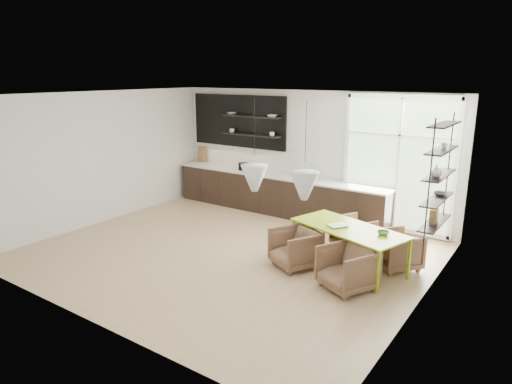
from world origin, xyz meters
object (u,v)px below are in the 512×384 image
Objects in this scene: dining_table at (348,230)px; wire_stool at (287,240)px; armchair_front_left at (295,248)px; armchair_front_right at (347,268)px; armchair_back_right at (397,250)px; armchair_back_left at (354,233)px.

dining_table is 4.77× the size of wire_stool.
dining_table is 0.96m from armchair_front_left.
armchair_front_left is 0.53m from wire_stool.
armchair_front_right reaches higher than wire_stool.
armchair_back_right is at bearing 17.30° from wire_stool.
dining_table is 3.01× the size of armchair_back_right.
armchair_back_right is (0.98, -0.45, 0.02)m from armchair_back_left.
armchair_front_left is 0.98× the size of armchair_front_right.
wire_stool is (-1.13, -0.12, -0.38)m from dining_table.
armchair_back_right reaches higher than wire_stool.
dining_table is 0.91m from armchair_back_right.
wire_stool is (-1.84, -0.57, -0.04)m from armchair_back_right.
armchair_front_left is (-0.76, -0.50, -0.34)m from dining_table.
wire_stool is at bearing -178.22° from armchair_front_right.
armchair_front_left is (-0.49, -1.39, 0.03)m from armchair_back_left.
dining_table is 2.87× the size of armchair_front_right.
armchair_back_right is 1.58× the size of wire_stool.
dining_table reaches higher than armchair_back_right.
armchair_front_right is (0.33, -0.78, -0.33)m from dining_table.
armchair_back_right is 1.75m from armchair_front_left.
dining_table is at bearing 61.54° from armchair_front_left.
dining_table is 1.01m from armchair_back_left.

